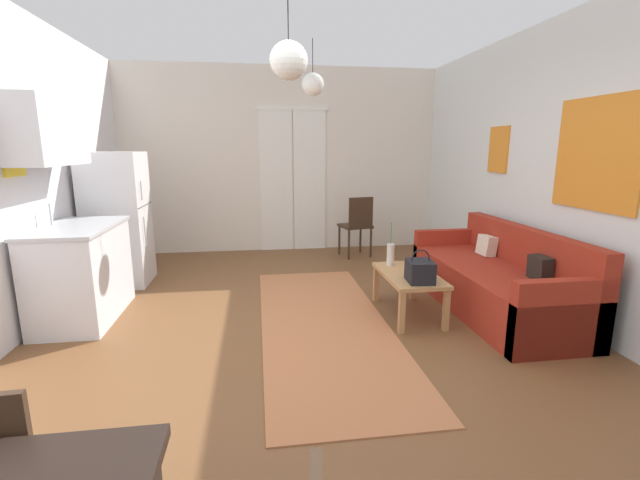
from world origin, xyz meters
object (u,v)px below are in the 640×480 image
at_px(accent_chair, 357,223).
at_px(pendant_lamp_far, 313,84).
at_px(pendant_lamp_near, 289,61).
at_px(couch, 498,283).
at_px(refrigerator, 118,219).
at_px(coffee_table, 409,279).
at_px(bamboo_vase, 391,255).
at_px(handbag, 420,271).

xyz_separation_m(accent_chair, pendant_lamp_far, (-0.78, -0.95, 1.80)).
bearing_deg(pendant_lamp_near, couch, 17.00).
height_order(refrigerator, pendant_lamp_far, pendant_lamp_far).
xyz_separation_m(coffee_table, pendant_lamp_near, (-1.18, -0.64, 1.84)).
bearing_deg(refrigerator, pendant_lamp_far, -3.25).
bearing_deg(pendant_lamp_near, accent_chair, 67.63).
xyz_separation_m(bamboo_vase, accent_chair, (0.12, 2.00, -0.02)).
height_order(coffee_table, refrigerator, refrigerator).
bearing_deg(bamboo_vase, handbag, -80.49).
height_order(couch, pendant_lamp_far, pendant_lamp_far).
distance_m(bamboo_vase, refrigerator, 3.20).
height_order(couch, bamboo_vase, bamboo_vase).
distance_m(pendant_lamp_near, pendant_lamp_far, 2.03).
bearing_deg(accent_chair, pendant_lamp_near, 54.46).
distance_m(couch, coffee_table, 0.95).
bearing_deg(refrigerator, bamboo_vase, -21.65).
height_order(handbag, pendant_lamp_near, pendant_lamp_near).
xyz_separation_m(coffee_table, accent_chair, (0.03, 2.30, 0.15)).
xyz_separation_m(refrigerator, accent_chair, (3.09, 0.82, -0.27)).
xyz_separation_m(bamboo_vase, pendant_lamp_near, (-1.09, -0.94, 1.66)).
bearing_deg(handbag, pendant_lamp_near, -162.68).
relative_size(handbag, refrigerator, 0.19).
bearing_deg(coffee_table, handbag, -89.62).
distance_m(handbag, refrigerator, 3.54).
distance_m(couch, pendant_lamp_near, 2.94).
relative_size(refrigerator, accent_chair, 1.72).
bearing_deg(pendant_lamp_near, pendant_lamp_far, 77.85).
bearing_deg(handbag, refrigerator, 150.30).
bearing_deg(pendant_lamp_far, handbag, -64.95).
bearing_deg(pendant_lamp_near, bamboo_vase, 40.79).
xyz_separation_m(couch, accent_chair, (-0.92, 2.29, 0.24)).
bearing_deg(pendant_lamp_far, coffee_table, -60.79).
height_order(couch, pendant_lamp_near, pendant_lamp_near).
xyz_separation_m(couch, pendant_lamp_far, (-1.70, 1.34, 2.04)).
xyz_separation_m(refrigerator, pendant_lamp_near, (1.88, -2.12, 1.42)).
bearing_deg(handbag, bamboo_vase, 99.51).
bearing_deg(accent_chair, handbag, 76.26).
bearing_deg(refrigerator, pendant_lamp_near, -48.38).
distance_m(coffee_table, handbag, 0.31).
bearing_deg(pendant_lamp_far, couch, -38.16).
distance_m(couch, bamboo_vase, 1.11).
distance_m(coffee_table, refrigerator, 3.43).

